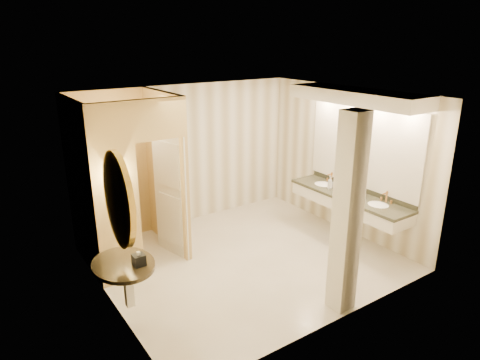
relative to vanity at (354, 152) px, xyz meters
name	(u,v)px	position (x,y,z in m)	size (l,w,h in m)	color
floor	(246,259)	(-1.98, 0.40, -1.63)	(4.50, 4.50, 0.00)	beige
ceiling	(247,95)	(-1.98, 0.40, 1.07)	(4.50, 4.50, 0.00)	white
wall_back	(187,155)	(-1.98, 2.40, -0.28)	(4.50, 0.02, 2.70)	silver
wall_front	(342,226)	(-1.98, -1.60, -0.28)	(4.50, 0.02, 2.70)	silver
wall_left	(104,214)	(-4.23, 0.40, -0.28)	(0.02, 4.00, 2.70)	silver
wall_right	(346,160)	(0.27, 0.40, -0.28)	(0.02, 4.00, 2.70)	silver
toilet_closet	(155,177)	(-3.09, 1.37, -0.24)	(1.50, 1.55, 2.70)	#E9C67A
wall_sconce	(115,173)	(-3.90, 0.83, 0.10)	(0.14, 0.14, 0.42)	#C3843E
vanity	(354,152)	(0.00, 0.00, 0.00)	(0.75, 2.54, 2.09)	silver
console_shelf	(121,228)	(-4.19, -0.13, -0.29)	(0.93, 0.93, 1.91)	black
pillar	(347,215)	(-1.67, -1.40, -0.28)	(0.29, 0.29, 2.70)	silver
tissue_box	(139,260)	(-4.06, -0.29, -0.68)	(0.14, 0.14, 0.14)	black
toilet	(101,229)	(-3.83, 2.15, -1.26)	(0.41, 0.72, 0.73)	white
soap_bottle_a	(334,184)	(0.00, 0.39, -0.68)	(0.07, 0.07, 0.15)	beige
soap_bottle_b	(362,195)	(-0.04, -0.29, -0.69)	(0.10, 0.10, 0.13)	silver
soap_bottle_c	(330,183)	(-0.12, 0.39, -0.64)	(0.09, 0.09, 0.23)	#C6B28C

